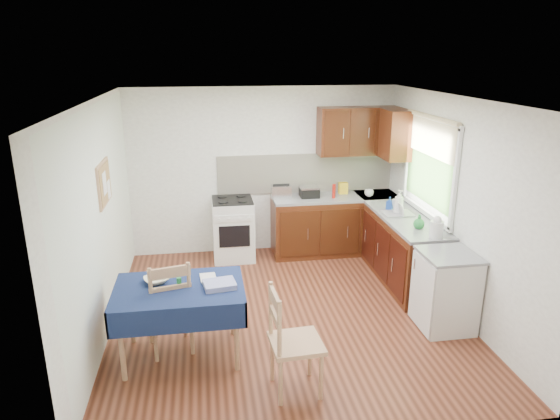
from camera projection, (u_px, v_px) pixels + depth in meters
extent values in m
plane|color=#492113|center=(286.00, 313.00, 5.92)|extent=(4.20, 4.20, 0.00)
cube|color=white|center=(287.00, 99.00, 5.17)|extent=(4.00, 4.20, 0.02)
cube|color=silver|center=(264.00, 171.00, 7.52)|extent=(4.00, 0.02, 2.50)
cube|color=silver|center=(335.00, 303.00, 3.57)|extent=(4.00, 0.02, 2.50)
cube|color=white|center=(100.00, 223.00, 5.25)|extent=(0.02, 4.20, 2.50)
cube|color=silver|center=(455.00, 205.00, 5.84)|extent=(0.02, 4.20, 2.50)
cube|color=#351A09|center=(334.00, 225.00, 7.64)|extent=(1.90, 0.60, 0.86)
cube|color=#351A09|center=(404.00, 251.00, 6.66)|extent=(0.60, 1.70, 0.86)
cube|color=slate|center=(335.00, 197.00, 7.51)|extent=(1.90, 0.60, 0.04)
cube|color=slate|center=(406.00, 219.00, 6.52)|extent=(0.60, 1.70, 0.04)
cube|color=slate|center=(377.00, 195.00, 7.60)|extent=(0.60, 0.60, 0.04)
cube|color=white|center=(306.00, 173.00, 7.62)|extent=(2.70, 0.02, 0.60)
cube|color=#351A09|center=(358.00, 131.00, 7.38)|extent=(1.20, 0.35, 0.70)
cube|color=#351A09|center=(396.00, 135.00, 7.04)|extent=(0.35, 0.50, 0.70)
cube|color=silver|center=(233.00, 229.00, 7.41)|extent=(0.60, 0.60, 0.90)
cube|color=black|center=(232.00, 200.00, 7.27)|extent=(0.58, 0.58, 0.02)
cube|color=black|center=(235.00, 236.00, 7.12)|extent=(0.44, 0.01, 0.32)
cube|color=#305121|center=(429.00, 171.00, 6.42)|extent=(0.01, 1.40, 0.85)
cube|color=silver|center=(433.00, 120.00, 6.22)|extent=(0.04, 1.48, 0.06)
cube|color=silver|center=(425.00, 212.00, 6.58)|extent=(0.04, 1.48, 0.06)
cube|color=beige|center=(430.00, 138.00, 6.29)|extent=(0.02, 1.36, 0.44)
cube|color=silver|center=(446.00, 292.00, 5.53)|extent=(0.55, 0.58, 0.85)
cube|color=slate|center=(450.00, 255.00, 5.39)|extent=(0.58, 0.60, 0.03)
cube|color=#AA7E55|center=(104.00, 183.00, 5.43)|extent=(0.02, 0.62, 0.47)
cube|color=olive|center=(105.00, 183.00, 5.44)|extent=(0.01, 0.56, 0.41)
cube|color=white|center=(105.00, 183.00, 5.36)|extent=(0.00, 0.18, 0.24)
cube|color=white|center=(109.00, 189.00, 5.58)|extent=(0.00, 0.15, 0.20)
cube|color=#0E1838|center=(179.00, 289.00, 4.89)|extent=(1.23, 0.82, 0.03)
cube|color=#0E1838|center=(178.00, 321.00, 4.53)|extent=(1.27, 0.02, 0.26)
cube|color=#0E1838|center=(181.00, 281.00, 5.32)|extent=(1.27, 0.02, 0.26)
cube|color=#0E1838|center=(114.00, 304.00, 4.83)|extent=(0.02, 0.86, 0.26)
cube|color=#0E1838|center=(243.00, 295.00, 5.01)|extent=(0.02, 0.86, 0.26)
cylinder|color=#AA7E55|center=(122.00, 346.00, 4.61)|extent=(0.05, 0.05, 0.74)
cylinder|color=#AA7E55|center=(237.00, 336.00, 4.77)|extent=(0.05, 0.05, 0.74)
cylinder|color=#AA7E55|center=(131.00, 311.00, 5.23)|extent=(0.05, 0.05, 0.74)
cylinder|color=#AA7E55|center=(232.00, 304.00, 5.39)|extent=(0.05, 0.05, 0.74)
cube|color=#AA7E55|center=(169.00, 307.00, 5.09)|extent=(0.54, 0.54, 0.04)
cube|color=#AA7E55|center=(170.00, 281.00, 4.80)|extent=(0.41, 0.12, 0.32)
cylinder|color=#AA7E55|center=(185.00, 316.00, 5.39)|extent=(0.04, 0.04, 0.49)
cylinder|color=#AA7E55|center=(150.00, 322.00, 5.26)|extent=(0.04, 0.04, 0.49)
cylinder|color=#AA7E55|center=(192.00, 333.00, 5.06)|extent=(0.04, 0.04, 0.49)
cylinder|color=#AA7E55|center=(155.00, 340.00, 4.93)|extent=(0.04, 0.04, 0.49)
cube|color=#AA7E55|center=(296.00, 343.00, 4.45)|extent=(0.48, 0.48, 0.04)
cube|color=#AA7E55|center=(275.00, 308.00, 4.30)|extent=(0.06, 0.41, 0.32)
cylinder|color=#AA7E55|center=(321.00, 376.00, 4.39)|extent=(0.04, 0.04, 0.48)
cylinder|color=#AA7E55|center=(310.00, 353.00, 4.73)|extent=(0.04, 0.04, 0.48)
cylinder|color=#AA7E55|center=(281.00, 382.00, 4.32)|extent=(0.04, 0.04, 0.48)
cylinder|color=#AA7E55|center=(272.00, 357.00, 4.66)|extent=(0.04, 0.04, 0.48)
cube|color=silver|center=(281.00, 192.00, 7.34)|extent=(0.29, 0.18, 0.20)
cube|color=black|center=(281.00, 185.00, 7.31)|extent=(0.24, 0.02, 0.02)
cube|color=black|center=(309.00, 193.00, 7.43)|extent=(0.28, 0.24, 0.13)
cube|color=silver|center=(309.00, 187.00, 7.40)|extent=(0.28, 0.24, 0.03)
cylinder|color=red|center=(334.00, 191.00, 7.35)|extent=(0.05, 0.05, 0.21)
cube|color=yellow|center=(343.00, 188.00, 7.59)|extent=(0.15, 0.13, 0.18)
cube|color=#939297|center=(398.00, 214.00, 6.64)|extent=(0.39, 0.29, 0.02)
cylinder|color=silver|center=(398.00, 208.00, 6.62)|extent=(0.05, 0.18, 0.18)
cylinder|color=silver|center=(437.00, 230.00, 5.78)|extent=(0.16, 0.16, 0.20)
sphere|color=silver|center=(438.00, 220.00, 5.75)|extent=(0.10, 0.10, 0.10)
imported|color=white|center=(369.00, 193.00, 7.46)|extent=(0.17, 0.17, 0.10)
imported|color=silver|center=(399.00, 202.00, 6.61)|extent=(0.18, 0.18, 0.33)
imported|color=#1C42A6|center=(390.00, 203.00, 6.84)|extent=(0.11, 0.11, 0.17)
imported|color=#227F35|center=(419.00, 222.00, 6.09)|extent=(0.14, 0.14, 0.18)
imported|color=beige|center=(156.00, 280.00, 4.97)|extent=(0.32, 0.32, 0.06)
imported|color=white|center=(200.00, 279.00, 5.05)|extent=(0.17, 0.23, 0.02)
cylinder|color=#227F37|center=(179.00, 282.00, 4.87)|extent=(0.05, 0.05, 0.10)
cube|color=#2A359B|center=(220.00, 285.00, 4.88)|extent=(0.33, 0.28, 0.05)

